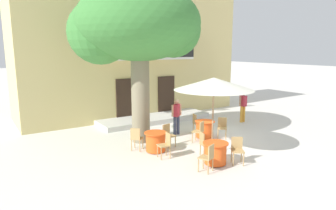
% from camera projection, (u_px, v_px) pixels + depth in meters
% --- Properties ---
extents(ground_plane, '(120.00, 120.00, 0.00)m').
position_uv_depth(ground_plane, '(214.00, 137.00, 13.33)').
color(ground_plane, silver).
extents(building_facade, '(13.00, 5.09, 7.50)m').
position_uv_depth(building_facade, '(130.00, 51.00, 18.04)').
color(building_facade, '#DBC67F').
rests_on(building_facade, ground).
extents(entrance_step_platform, '(6.18, 1.82, 0.25)m').
position_uv_depth(entrance_step_platform, '(155.00, 119.00, 16.33)').
color(entrance_step_platform, silver).
rests_on(entrance_step_platform, ground).
extents(plane_tree, '(5.20, 4.57, 6.41)m').
position_uv_depth(plane_tree, '(137.00, 26.00, 11.89)').
color(plane_tree, '#7F755B').
rests_on(plane_tree, ground).
extents(cafe_table_near_tree, '(0.86, 0.86, 0.76)m').
position_uv_depth(cafe_table_near_tree, '(215.00, 153.00, 10.15)').
color(cafe_table_near_tree, '#EA561E').
rests_on(cafe_table_near_tree, ground).
extents(cafe_chair_near_tree_0, '(0.53, 0.53, 0.91)m').
position_uv_depth(cafe_chair_near_tree_0, '(208.00, 156.00, 9.46)').
color(cafe_chair_near_tree_0, tan).
rests_on(cafe_chair_near_tree_0, ground).
extents(cafe_chair_near_tree_1, '(0.56, 0.56, 0.91)m').
position_uv_depth(cafe_chair_near_tree_1, '(237.00, 149.00, 10.18)').
color(cafe_chair_near_tree_1, tan).
rests_on(cafe_chair_near_tree_1, ground).
extents(cafe_chair_near_tree_2, '(0.50, 0.50, 0.91)m').
position_uv_depth(cafe_chair_near_tree_2, '(205.00, 143.00, 10.81)').
color(cafe_chair_near_tree_2, tan).
rests_on(cafe_chair_near_tree_2, ground).
extents(cafe_table_middle, '(0.86, 0.86, 0.76)m').
position_uv_depth(cafe_table_middle, '(156.00, 142.00, 11.39)').
color(cafe_table_middle, '#EA561E').
rests_on(cafe_table_middle, ground).
extents(cafe_chair_middle_0, '(0.56, 0.56, 0.91)m').
position_uv_depth(cafe_chair_middle_0, '(136.00, 137.00, 11.49)').
color(cafe_chair_middle_0, tan).
rests_on(cafe_chair_middle_0, ground).
extents(cafe_chair_middle_1, '(0.45, 0.45, 0.91)m').
position_uv_depth(cafe_chair_middle_1, '(166.00, 143.00, 10.73)').
color(cafe_chair_middle_1, tan).
rests_on(cafe_chair_middle_1, ground).
extents(cafe_chair_middle_2, '(0.47, 0.47, 0.91)m').
position_uv_depth(cafe_chair_middle_2, '(168.00, 134.00, 11.94)').
color(cafe_chair_middle_2, tan).
rests_on(cafe_chair_middle_2, ground).
extents(cafe_table_front, '(0.86, 0.86, 0.76)m').
position_uv_depth(cafe_table_front, '(205.00, 129.00, 13.17)').
color(cafe_table_front, '#EA561E').
rests_on(cafe_table_front, ground).
extents(cafe_chair_front_0, '(0.57, 0.57, 0.91)m').
position_uv_depth(cafe_chair_front_0, '(222.00, 126.00, 13.09)').
color(cafe_chair_front_0, tan).
rests_on(cafe_chair_front_0, ground).
extents(cafe_chair_front_1, '(0.50, 0.50, 0.91)m').
position_uv_depth(cafe_chair_front_1, '(197.00, 122.00, 13.83)').
color(cafe_chair_front_1, tan).
rests_on(cafe_chair_front_1, ground).
extents(cafe_chair_front_2, '(0.54, 0.54, 0.91)m').
position_uv_depth(cafe_chair_front_2, '(199.00, 130.00, 12.47)').
color(cafe_chair_front_2, tan).
rests_on(cafe_chair_front_2, ground).
extents(cafe_umbrella, '(2.90, 2.90, 2.85)m').
position_uv_depth(cafe_umbrella, '(214.00, 84.00, 10.79)').
color(cafe_umbrella, '#997A56').
rests_on(cafe_umbrella, ground).
extents(pedestrian_near_entrance, '(0.53, 0.36, 1.66)m').
position_uv_depth(pedestrian_near_entrance, '(243.00, 105.00, 15.91)').
color(pedestrian_near_entrance, gold).
rests_on(pedestrian_near_entrance, ground).
extents(pedestrian_mid_plaza, '(0.53, 0.38, 1.64)m').
position_uv_depth(pedestrian_mid_plaza, '(177.00, 115.00, 13.61)').
color(pedestrian_mid_plaza, '#384260').
rests_on(pedestrian_mid_plaza, ground).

